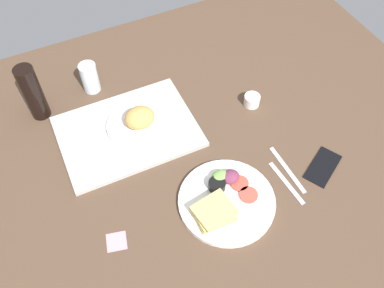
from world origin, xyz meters
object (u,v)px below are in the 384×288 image
(bread_plate_near, at_px, (138,121))
(plate_with_salad, at_px, (224,200))
(sticky_note, at_px, (117,242))
(soda_bottle, at_px, (33,93))
(serving_tray, at_px, (128,132))
(drinking_glass, at_px, (90,78))
(espresso_cup, at_px, (252,100))
(cell_phone, at_px, (323,166))
(knife, at_px, (287,169))
(fork, at_px, (286,183))

(bread_plate_near, bearing_deg, plate_with_salad, -71.24)
(sticky_note, bearing_deg, soda_bottle, 97.68)
(serving_tray, relative_size, drinking_glass, 3.93)
(drinking_glass, bearing_deg, sticky_note, -101.38)
(espresso_cup, bearing_deg, cell_phone, -78.33)
(knife, height_order, cell_phone, cell_phone)
(drinking_glass, height_order, cell_phone, drinking_glass)
(plate_with_salad, bearing_deg, cell_phone, -4.12)
(plate_with_salad, xyz_separation_m, sticky_note, (-0.33, 0.02, -0.02))
(bread_plate_near, height_order, drinking_glass, drinking_glass)
(fork, bearing_deg, drinking_glass, 29.21)
(soda_bottle, bearing_deg, fork, -44.68)
(plate_with_salad, xyz_separation_m, drinking_glass, (-0.21, 0.62, 0.04))
(bread_plate_near, xyz_separation_m, plate_with_salad, (0.13, -0.37, -0.03))
(espresso_cup, xyz_separation_m, cell_phone, (0.07, -0.33, -0.02))
(drinking_glass, relative_size, soda_bottle, 0.54)
(bread_plate_near, height_order, espresso_cup, bread_plate_near)
(plate_with_salad, relative_size, espresso_cup, 5.19)
(drinking_glass, xyz_separation_m, espresso_cup, (0.49, -0.32, -0.04))
(soda_bottle, xyz_separation_m, sticky_note, (0.08, -0.56, -0.11))
(sticky_note, bearing_deg, espresso_cup, 25.08)
(soda_bottle, bearing_deg, cell_phone, -39.00)
(cell_phone, bearing_deg, sticky_note, 146.41)
(soda_bottle, bearing_deg, plate_with_salad, -55.03)
(knife, bearing_deg, drinking_glass, 35.93)
(bread_plate_near, distance_m, plate_with_salad, 0.39)
(serving_tray, bearing_deg, knife, -41.53)
(bread_plate_near, relative_size, knife, 1.08)
(bread_plate_near, relative_size, soda_bottle, 0.97)
(knife, bearing_deg, espresso_cup, -8.10)
(cell_phone, bearing_deg, serving_tray, 112.37)
(plate_with_salad, bearing_deg, espresso_cup, 48.02)
(serving_tray, relative_size, bread_plate_near, 2.19)
(bread_plate_near, bearing_deg, soda_bottle, 142.86)
(knife, relative_size, cell_phone, 1.32)
(serving_tray, xyz_separation_m, cell_phone, (0.51, -0.40, -0.00))
(sticky_note, bearing_deg, knife, -0.55)
(serving_tray, bearing_deg, drinking_glass, 100.12)
(fork, bearing_deg, bread_plate_near, 36.48)
(knife, bearing_deg, plate_with_salad, 93.35)
(sticky_note, bearing_deg, drinking_glass, 78.62)
(knife, relative_size, sticky_note, 3.39)
(plate_with_salad, height_order, soda_bottle, soda_bottle)
(drinking_glass, bearing_deg, espresso_cup, -33.09)
(bread_plate_near, relative_size, drinking_glass, 1.80)
(plate_with_salad, distance_m, knife, 0.24)
(bread_plate_near, xyz_separation_m, drinking_glass, (-0.09, 0.25, 0.01))
(knife, distance_m, sticky_note, 0.57)
(plate_with_salad, height_order, drinking_glass, drinking_glass)
(soda_bottle, distance_m, fork, 0.87)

